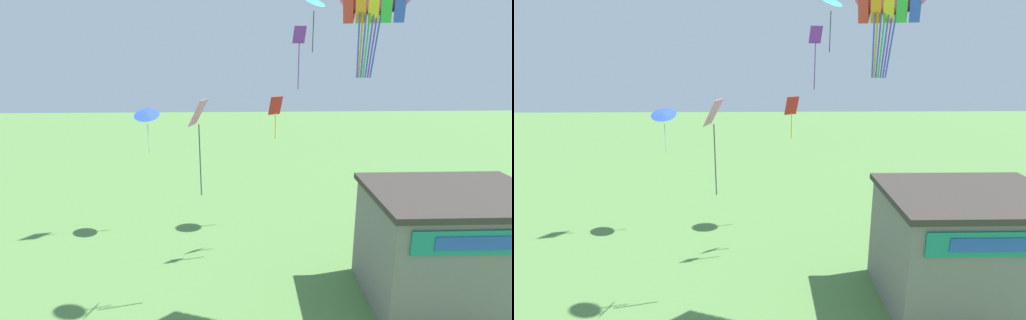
% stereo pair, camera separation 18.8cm
% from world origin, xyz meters
% --- Properties ---
extents(seaside_building, '(6.57, 5.02, 4.71)m').
position_xyz_m(seaside_building, '(7.78, 9.11, 2.37)').
color(seaside_building, slate).
rests_on(seaside_building, ground_plane).
extents(kite_purple_streamer, '(0.63, 0.41, 2.86)m').
position_xyz_m(kite_purple_streamer, '(2.22, 13.95, 10.11)').
color(kite_purple_streamer, purple).
extents(kite_red_diamond, '(0.74, 0.58, 2.09)m').
position_xyz_m(kite_red_diamond, '(1.20, 14.44, 7.11)').
color(kite_red_diamond, red).
extents(kite_blue_delta, '(1.39, 1.32, 2.53)m').
position_xyz_m(kite_blue_delta, '(-5.64, 16.68, 6.54)').
color(kite_blue_delta, blue).
extents(kite_pink_diamond, '(0.75, 0.92, 3.77)m').
position_xyz_m(kite_pink_diamond, '(-2.07, 9.78, 7.18)').
color(kite_pink_diamond, pink).
extents(kite_cyan_delta, '(1.81, 1.79, 3.09)m').
position_xyz_m(kite_cyan_delta, '(3.53, 17.94, 12.47)').
color(kite_cyan_delta, '#2DB2C6').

